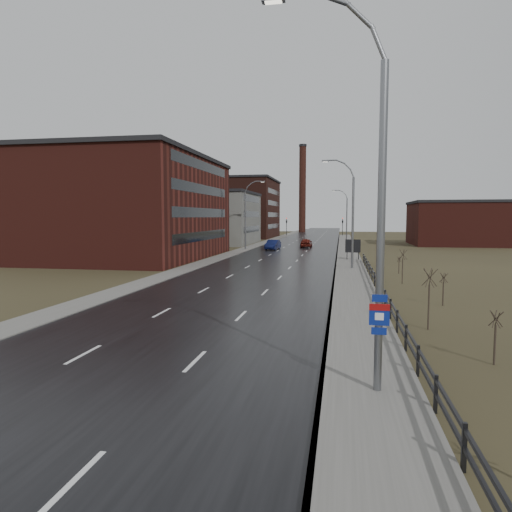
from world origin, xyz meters
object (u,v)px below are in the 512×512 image
at_px(streetlight_main, 370,197).
at_px(car_far, 306,243).
at_px(billboard, 353,247).
at_px(car_near, 273,245).

bearing_deg(streetlight_main, car_far, 95.87).
relative_size(streetlight_main, car_far, 2.53).
distance_m(billboard, car_near, 20.72).
bearing_deg(billboard, car_far, 107.88).
bearing_deg(billboard, car_near, 127.15).
height_order(streetlight_main, billboard, streetlight_main).
relative_size(car_near, car_far, 1.03).
distance_m(car_near, car_far, 8.41).
xyz_separation_m(streetlight_main, billboard, (0.63, 43.66, -4.29)).
bearing_deg(car_far, car_near, 54.43).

